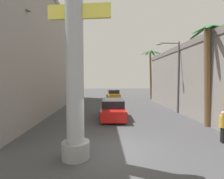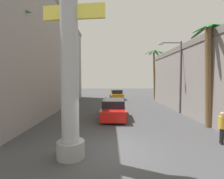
# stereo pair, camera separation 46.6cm
# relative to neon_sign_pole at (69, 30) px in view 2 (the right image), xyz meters

# --- Properties ---
(ground_plane) EXTENTS (87.56, 87.56, 0.00)m
(ground_plane) POSITION_rel_neon_sign_pole_xyz_m (1.76, 10.90, -5.23)
(ground_plane) COLOR #424244
(building_left) EXTENTS (9.02, 24.83, 11.46)m
(building_left) POSITION_rel_neon_sign_pole_xyz_m (-8.12, 12.81, 0.51)
(building_left) COLOR gray
(building_left) RESTS_ON ground
(neon_sign_pole) EXTENTS (2.86, 1.14, 11.23)m
(neon_sign_pole) POSITION_rel_neon_sign_pole_xyz_m (0.00, 0.00, 0.00)
(neon_sign_pole) COLOR #9E9EA3
(neon_sign_pole) RESTS_ON ground
(street_lamp) EXTENTS (2.31, 0.28, 6.85)m
(street_lamp) POSITION_rel_neon_sign_pole_xyz_m (7.98, 9.50, -1.08)
(street_lamp) COLOR #59595E
(street_lamp) RESTS_ON ground
(car_lead) EXTENTS (2.17, 5.22, 1.56)m
(car_lead) POSITION_rel_neon_sign_pole_xyz_m (1.90, 7.57, -4.49)
(car_lead) COLOR black
(car_lead) RESTS_ON ground
(car_far) EXTENTS (2.22, 4.34, 1.56)m
(car_far) POSITION_rel_neon_sign_pole_xyz_m (2.64, 21.24, -4.49)
(car_far) COLOR black
(car_far) RESTS_ON ground
(palm_tree_near_left) EXTENTS (2.75, 2.73, 7.98)m
(palm_tree_near_left) POSITION_rel_neon_sign_pole_xyz_m (-4.63, 4.50, -0.53)
(palm_tree_near_left) COLOR brown
(palm_tree_near_left) RESTS_ON ground
(palm_tree_far_right) EXTENTS (3.39, 3.19, 8.08)m
(palm_tree_far_right) POSITION_rel_neon_sign_pole_xyz_m (8.87, 21.59, 0.02)
(palm_tree_far_right) COLOR brown
(palm_tree_far_right) RESTS_ON ground
(palm_tree_mid_left) EXTENTS (2.59, 2.56, 8.38)m
(palm_tree_mid_left) POSITION_rel_neon_sign_pole_xyz_m (-5.16, 10.69, -0.33)
(palm_tree_mid_left) COLOR brown
(palm_tree_mid_left) RESTS_ON ground
(palm_tree_near_right) EXTENTS (2.83, 2.56, 6.93)m
(palm_tree_near_right) POSITION_rel_neon_sign_pole_xyz_m (8.22, 4.53, -1.07)
(palm_tree_near_right) COLOR brown
(palm_tree_near_right) RESTS_ON ground
(pedestrian_far_left) EXTENTS (0.48, 0.48, 1.66)m
(pedestrian_far_left) POSITION_rel_neon_sign_pole_xyz_m (-3.86, 14.73, -4.26)
(pedestrian_far_left) COLOR gray
(pedestrian_far_left) RESTS_ON ground
(pedestrian_by_sign) EXTENTS (0.43, 0.43, 1.63)m
(pedestrian_by_sign) POSITION_rel_neon_sign_pole_xyz_m (7.25, 1.48, -4.28)
(pedestrian_by_sign) COLOR black
(pedestrian_by_sign) RESTS_ON ground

